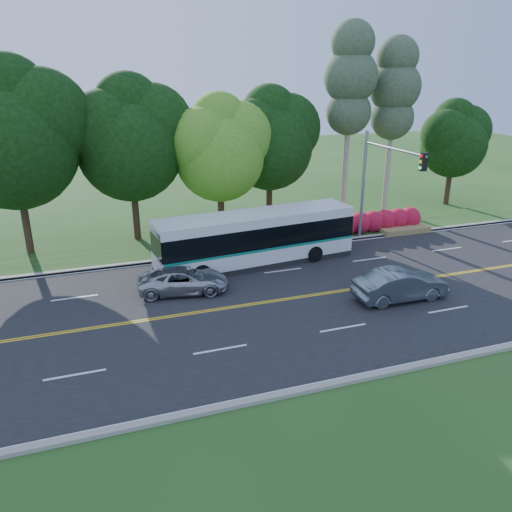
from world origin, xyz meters
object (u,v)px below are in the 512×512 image
object	(u,v)px
sedan	(400,285)
transit_bus	(256,239)
suv	(183,280)
traffic_signal	(381,174)

from	to	relation	value
sedan	transit_bus	bearing A→B (deg)	37.44
sedan	suv	bearing A→B (deg)	67.09
transit_bus	suv	size ratio (longest dim) A/B	2.61
transit_bus	sedan	xyz separation A→B (m)	(5.06, -6.79, -0.74)
transit_bus	suv	bearing A→B (deg)	-157.92
transit_bus	traffic_signal	bearing A→B (deg)	-3.32
transit_bus	sedan	size ratio (longest dim) A/B	2.56
traffic_signal	sedan	bearing A→B (deg)	-112.82
traffic_signal	suv	xyz separation A→B (m)	(-12.78, -2.92, -4.03)
sedan	suv	distance (m)	10.65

